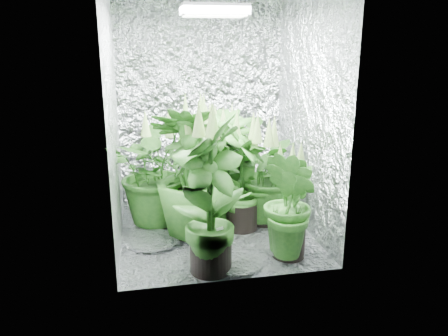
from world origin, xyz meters
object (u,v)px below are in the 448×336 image
plant_a (158,171)px  plant_e (264,174)px  plant_f (210,196)px  plant_h (221,169)px  circulation_fan (262,189)px  grow_lamp (214,10)px  plant_g (290,205)px  plant_c (223,164)px  plant_d (191,174)px  plant_b (242,177)px

plant_a → plant_e: bearing=-8.8°
plant_f → plant_h: plant_f is taller
plant_f → circulation_fan: (0.74, 1.26, -0.41)m
plant_a → grow_lamp: bearing=-33.2°
grow_lamp → plant_f: bearing=-102.9°
plant_g → circulation_fan: 1.19m
plant_g → plant_a: bearing=138.3°
plant_c → plant_f: (-0.31, -1.17, 0.10)m
plant_c → plant_h: plant_h is taller
plant_d → plant_g: plant_d is taller
plant_b → circulation_fan: 0.75m
plant_a → plant_d: bearing=-49.5°
plant_b → plant_f: (-0.39, -0.68, 0.09)m
plant_d → plant_e: size_ratio=1.20×
plant_f → circulation_fan: size_ratio=3.31×
grow_lamp → plant_a: 1.43m
plant_b → plant_e: (0.23, 0.11, -0.02)m
plant_f → circulation_fan: 1.52m
plant_a → plant_e: plant_a is taller
plant_d → plant_a: bearing=130.5°
plant_c → plant_g: size_ratio=1.14×
plant_c → plant_d: plant_d is taller
plant_g → plant_h: bearing=115.1°
plant_a → plant_c: plant_a is taller
plant_c → plant_h: bearing=-103.3°
plant_f → plant_h: size_ratio=1.13×
plant_f → plant_g: bearing=9.6°
plant_d → plant_h: bearing=40.2°
plant_b → plant_e: size_ratio=1.06×
plant_g → plant_d: bearing=141.8°
grow_lamp → plant_g: bearing=-48.2°
plant_c → circulation_fan: bearing=12.4°
plant_h → plant_c: bearing=76.7°
plant_b → plant_e: 0.26m
plant_d → plant_h: size_ratio=1.09×
grow_lamp → circulation_fan: grow_lamp is taller
grow_lamp → plant_a: bearing=146.8°
plant_c → plant_e: size_ratio=1.06×
plant_b → plant_c: same height
plant_b → circulation_fan: bearing=58.8°
plant_g → circulation_fan: (0.11, 1.16, -0.26)m
plant_d → circulation_fan: plant_d is taller
plant_a → plant_g: size_ratio=1.16×
plant_b → plant_c: 0.49m
plant_g → plant_h: 0.89m
plant_a → plant_f: plant_f is taller
plant_e → plant_g: plant_e is taller
plant_c → circulation_fan: size_ratio=2.80×
plant_a → plant_e: size_ratio=1.08×
plant_h → plant_b: bearing=-57.7°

